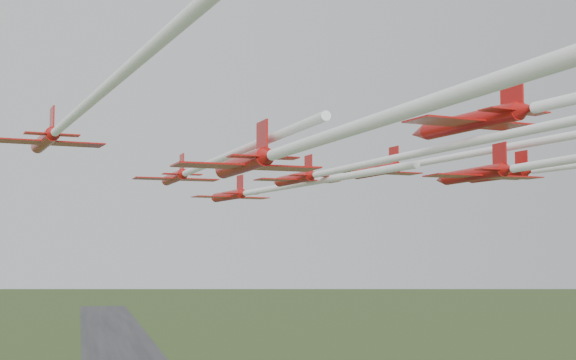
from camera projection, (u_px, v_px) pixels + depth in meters
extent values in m
cylinder|color=#A8100E|center=(228.00, 196.00, 95.94)|extent=(2.68, 8.79, 1.13)
cone|color=#A8100E|center=(213.00, 198.00, 100.72)|extent=(1.44, 2.02, 1.13)
cone|color=#A8100E|center=(244.00, 193.00, 91.44)|extent=(1.23, 1.40, 1.03)
ellipsoid|color=black|center=(222.00, 193.00, 97.84)|extent=(0.60, 1.04, 0.33)
cube|color=#A8100E|center=(231.00, 197.00, 95.18)|extent=(9.37, 4.25, 0.10)
cube|color=#A8100E|center=(241.00, 194.00, 92.33)|extent=(4.26, 1.95, 0.08)
cube|color=#A8100E|center=(240.00, 184.00, 92.61)|extent=(0.43, 1.84, 2.05)
cylinder|color=silver|center=(313.00, 182.00, 75.43)|extent=(6.77, 33.86, 0.62)
cylinder|color=#A8100E|center=(174.00, 177.00, 80.26)|extent=(1.75, 8.08, 1.04)
cone|color=#A8100E|center=(165.00, 181.00, 84.82)|extent=(1.18, 1.78, 1.04)
cone|color=#A8100E|center=(184.00, 173.00, 75.97)|extent=(1.04, 1.21, 0.94)
ellipsoid|color=black|center=(171.00, 175.00, 82.06)|extent=(0.47, 0.93, 0.30)
cube|color=#A8100E|center=(176.00, 179.00, 79.53)|extent=(8.49, 3.18, 0.09)
cube|color=#A8100E|center=(182.00, 174.00, 76.81)|extent=(3.86, 1.46, 0.08)
cube|color=#A8100E|center=(182.00, 164.00, 77.07)|extent=(0.24, 1.70, 1.89)
cylinder|color=silver|center=(236.00, 153.00, 59.11)|extent=(3.66, 34.80, 0.57)
cylinder|color=#A8100E|center=(376.00, 171.00, 88.98)|extent=(2.47, 9.16, 1.18)
cone|color=#A8100E|center=(353.00, 175.00, 94.03)|extent=(1.44, 2.07, 1.18)
cone|color=#A8100E|center=(400.00, 166.00, 84.22)|extent=(1.24, 1.42, 1.07)
ellipsoid|color=black|center=(367.00, 169.00, 90.98)|extent=(0.59, 1.07, 0.34)
cube|color=#A8100E|center=(380.00, 173.00, 88.17)|extent=(9.70, 4.10, 0.11)
cube|color=#A8100E|center=(395.00, 167.00, 85.15)|extent=(4.41, 1.88, 0.09)
cube|color=#A8100E|center=(394.00, 157.00, 85.45)|extent=(0.38, 1.92, 2.14)
cylinder|color=silver|center=(515.00, 146.00, 67.03)|extent=(5.83, 35.95, 0.64)
cylinder|color=#A8100E|center=(45.00, 141.00, 63.35)|extent=(2.56, 8.57, 1.10)
cone|color=#A8100E|center=(36.00, 148.00, 68.02)|extent=(1.40, 1.96, 1.10)
cone|color=#A8100E|center=(54.00, 133.00, 58.95)|extent=(1.19, 1.36, 1.00)
ellipsoid|color=black|center=(41.00, 139.00, 65.20)|extent=(0.58, 1.01, 0.32)
cube|color=#A8100E|center=(46.00, 143.00, 62.61)|extent=(9.12, 4.09, 0.10)
cube|color=#A8100E|center=(52.00, 134.00, 59.82)|extent=(4.15, 1.88, 0.08)
cube|color=#A8100E|center=(52.00, 120.00, 60.09)|extent=(0.41, 1.79, 2.00)
cylinder|color=silver|center=(150.00, 50.00, 34.25)|extent=(9.84, 52.70, 0.60)
cylinder|color=#A8100E|center=(294.00, 179.00, 75.14)|extent=(1.98, 7.67, 0.98)
cone|color=#A8100E|center=(276.00, 183.00, 79.39)|extent=(1.19, 1.73, 0.98)
cone|color=#A8100E|center=(313.00, 175.00, 71.14)|extent=(1.03, 1.18, 0.89)
ellipsoid|color=black|center=(287.00, 177.00, 76.82)|extent=(0.48, 0.89, 0.29)
cube|color=#A8100E|center=(297.00, 181.00, 74.46)|extent=(8.11, 3.34, 0.09)
cube|color=#A8100E|center=(309.00, 176.00, 71.92)|extent=(3.69, 1.54, 0.07)
cube|color=#A8100E|center=(308.00, 165.00, 72.17)|extent=(0.30, 1.61, 1.79)
cylinder|color=silver|center=(467.00, 143.00, 49.47)|extent=(6.59, 45.64, 0.54)
cylinder|color=#A8100E|center=(497.00, 175.00, 83.77)|extent=(2.56, 8.62, 1.11)
cone|color=#A8100E|center=(467.00, 179.00, 88.47)|extent=(1.40, 1.97, 1.11)
cone|color=#A8100E|center=(530.00, 171.00, 79.34)|extent=(1.20, 1.36, 1.01)
ellipsoid|color=black|center=(485.00, 173.00, 85.63)|extent=(0.58, 1.01, 0.32)
cube|color=#A8100E|center=(503.00, 177.00, 83.02)|extent=(9.17, 4.10, 0.10)
cube|color=#A8100E|center=(523.00, 172.00, 80.21)|extent=(4.17, 1.88, 0.08)
cube|color=#A8100E|center=(521.00, 161.00, 80.49)|extent=(0.41, 1.80, 2.01)
cylinder|color=#A8100E|center=(243.00, 164.00, 54.65)|extent=(2.22, 9.58, 1.23)
cone|color=#A8100E|center=(220.00, 172.00, 60.02)|extent=(1.43, 2.13, 1.23)
cone|color=#A8100E|center=(269.00, 155.00, 49.59)|extent=(1.25, 1.45, 1.12)
ellipsoid|color=black|center=(233.00, 161.00, 56.77)|extent=(0.58, 1.11, 0.36)
cube|color=#A8100E|center=(247.00, 167.00, 53.79)|extent=(10.09, 3.92, 0.11)
cube|color=#A8100E|center=(263.00, 157.00, 50.59)|extent=(4.59, 1.80, 0.09)
cube|color=#A8100E|center=(262.00, 138.00, 50.90)|extent=(0.32, 2.01, 2.24)
cylinder|color=silver|center=(440.00, 100.00, 30.86)|extent=(4.75, 38.78, 0.67)
cylinder|color=#A8100E|center=(474.00, 174.00, 67.05)|extent=(1.82, 8.88, 1.14)
cone|color=#A8100E|center=(441.00, 180.00, 72.08)|extent=(1.28, 1.95, 1.14)
cone|color=#A8100E|center=(509.00, 169.00, 62.31)|extent=(1.13, 1.32, 1.04)
ellipsoid|color=black|center=(460.00, 172.00, 69.04)|extent=(0.51, 1.02, 0.33)
cube|color=#A8100E|center=(479.00, 177.00, 66.25)|extent=(9.31, 3.40, 0.10)
cube|color=#A8100E|center=(501.00, 170.00, 63.24)|extent=(4.24, 1.56, 0.08)
cube|color=#A8100E|center=(500.00, 156.00, 63.53)|extent=(0.25, 1.87, 2.08)
cylinder|color=#A8100E|center=(470.00, 122.00, 50.91)|extent=(2.84, 9.29, 1.19)
cone|color=#A8100E|center=(419.00, 133.00, 55.96)|extent=(1.53, 2.14, 1.19)
cone|color=#A8100E|center=(527.00, 109.00, 46.16)|extent=(1.30, 1.48, 1.09)
ellipsoid|color=black|center=(449.00, 120.00, 52.91)|extent=(0.63, 1.10, 0.35)
cube|color=#A8100E|center=(478.00, 124.00, 50.11)|extent=(9.90, 4.50, 0.11)
cube|color=#A8100E|center=(515.00, 111.00, 47.09)|extent=(4.50, 2.07, 0.09)
cube|color=#A8100E|center=(512.00, 92.00, 47.39)|extent=(0.46, 1.94, 2.17)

